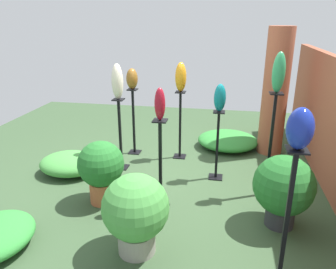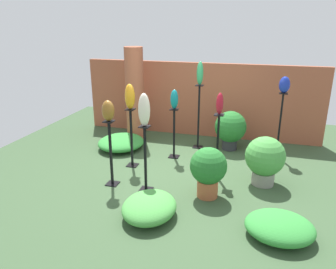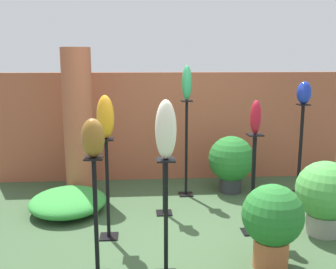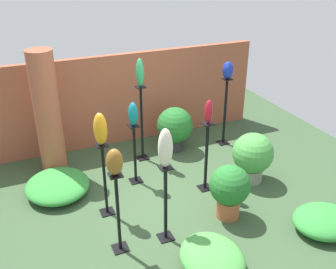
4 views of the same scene
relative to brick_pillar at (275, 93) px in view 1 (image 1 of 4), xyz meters
name	(u,v)px [view 1 (image 1 of 4)]	position (x,y,z in m)	size (l,w,h in m)	color
ground_plane	(165,180)	(1.38, -1.60, -1.05)	(8.00, 8.00, 0.00)	#385133
brick_pillar	(275,93)	(0.00, 0.00, 0.00)	(0.42, 0.42, 2.11)	#9E5138
pedestal_cobalt	(285,230)	(3.19, -0.25, -0.45)	(0.20, 0.20, 1.32)	black
pedestal_jade	(270,150)	(1.53, -0.20, -0.42)	(0.20, 0.20, 1.38)	black
pedestal_amber	(180,128)	(0.51, -1.51, -0.54)	(0.20, 0.20, 1.12)	black
pedestal_bronze	(134,125)	(0.47, -2.31, -0.54)	(0.20, 0.20, 1.13)	black
pedestal_ivory	(120,138)	(1.09, -2.35, -0.55)	(0.20, 0.20, 1.11)	black
pedestal_ruby	(160,170)	(2.12, -1.51, -0.53)	(0.20, 0.20, 1.15)	black
pedestal_teal	(217,149)	(1.17, -0.88, -0.59)	(0.20, 0.20, 1.01)	black
art_vase_cobalt	(300,129)	(3.19, -0.25, 0.43)	(0.21, 0.20, 0.32)	#192D9E
art_vase_jade	(279,72)	(1.53, -0.20, 0.57)	(0.14, 0.15, 0.48)	#2D9356
art_vase_amber	(181,77)	(0.51, -1.51, 0.30)	(0.18, 0.18, 0.46)	orange
art_vase_bronze	(132,79)	(0.47, -2.31, 0.24)	(0.20, 0.19, 0.34)	brown
art_vase_ivory	(117,82)	(1.09, -2.35, 0.31)	(0.18, 0.17, 0.52)	beige
art_vase_ruby	(160,104)	(2.12, -1.51, 0.28)	(0.12, 0.12, 0.37)	maroon
art_vase_teal	(220,98)	(1.17, -0.88, 0.15)	(0.15, 0.16, 0.38)	#0F727A
potted_plant_front_right	(101,168)	(2.09, -2.27, -0.58)	(0.58, 0.58, 0.82)	#B25B38
potted_plant_mid_right	(136,211)	(2.93, -1.59, -0.58)	(0.66, 0.66, 0.84)	gray
potted_plant_front_left	(283,187)	(2.21, -0.11, -0.58)	(0.67, 0.67, 0.84)	#2D2D33
foliage_bed_east	(70,163)	(1.40, -3.06, -0.90)	(0.76, 0.91, 0.30)	#479942
foliage_bed_west	(228,140)	(-0.07, -0.72, -0.92)	(0.98, 1.07, 0.27)	#338C38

